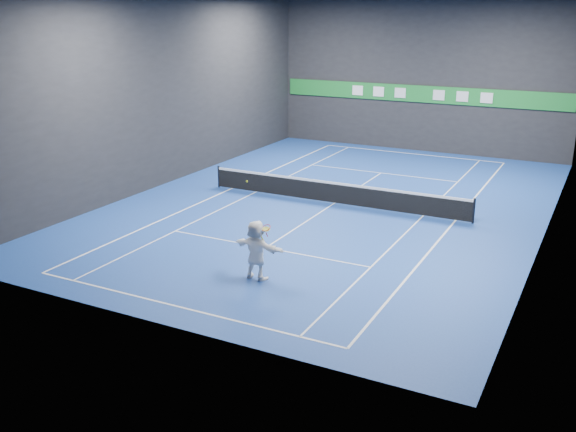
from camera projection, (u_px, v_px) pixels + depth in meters
The scene contains 19 objects.
ground at pixel (334, 203), 29.09m from camera, with size 26.00×26.00×0.00m, color #1A3E93.
wall_back at pixel (421, 77), 38.71m from camera, with size 18.00×0.10×9.00m, color black.
wall_front at pixel (141, 166), 16.70m from camera, with size 18.00×0.10×9.00m, color black.
wall_left at pixel (168, 92), 31.62m from camera, with size 0.10×26.00×9.00m, color black.
wall_right at pixel (560, 119), 23.80m from camera, with size 0.10×26.00×9.00m, color black.
baseline_near at pixel (176, 306), 19.03m from camera, with size 10.98×0.08×0.01m, color white.
baseline_far at pixel (411, 154), 39.16m from camera, with size 10.98×0.08×0.01m, color white.
sideline_doubles_left at pixel (231, 189), 31.48m from camera, with size 0.08×23.78×0.01m, color white.
sideline_doubles_right at pixel (455, 221), 26.70m from camera, with size 0.08×23.78×0.01m, color white.
sideline_singles_left at pixel (256, 192), 30.88m from camera, with size 0.06×23.78×0.01m, color white.
sideline_singles_right at pixel (423, 216), 27.30m from camera, with size 0.06×23.78×0.01m, color white.
service_line_near at pixel (266, 248), 23.67m from camera, with size 8.23×0.06×0.01m, color white.
service_line_far at pixel (381, 173), 34.51m from camera, with size 8.23×0.06×0.01m, color white.
center_service_line at pixel (334, 203), 29.09m from camera, with size 0.06×12.80×0.01m, color white.
player at pixel (256, 250), 20.69m from camera, with size 1.84×0.59×1.99m, color white.
tennis_ball at pixel (247, 181), 20.35m from camera, with size 0.07×0.07×0.07m, color yellow.
tennis_net at pixel (334, 192), 28.93m from camera, with size 12.50×0.10×1.07m.
sponsor_banner at pixel (420, 94), 38.97m from camera, with size 17.64×0.11×1.00m.
tennis_racket at pixel (266, 230), 20.36m from camera, with size 0.43×0.37×0.63m.
Camera 1 is at (10.87, -25.74, 8.39)m, focal length 40.00 mm.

